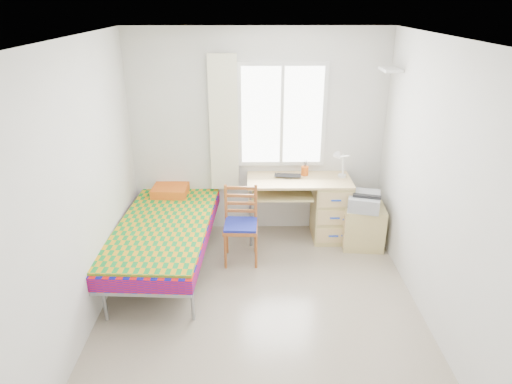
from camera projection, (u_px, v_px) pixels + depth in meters
floor at (260, 305)px, 4.66m from camera, size 3.50×3.50×0.00m
ceiling at (261, 38)px, 3.63m from camera, size 3.50×3.50×0.00m
wall_back at (258, 135)px, 5.75m from camera, size 3.20×0.00×3.20m
wall_left at (84, 189)px, 4.13m from camera, size 0.00×3.50×3.50m
wall_right at (435, 187)px, 4.16m from camera, size 0.00×3.50×3.50m
window at (282, 116)px, 5.64m from camera, size 1.10×0.04×1.30m
curtain at (224, 125)px, 5.63m from camera, size 0.35×0.05×1.70m
floating_shelf at (391, 70)px, 5.11m from camera, size 0.20×0.32×0.03m
bed at (165, 227)px, 5.25m from camera, size 1.14×2.26×0.96m
desk at (325, 206)px, 5.84m from camera, size 1.30×0.60×0.81m
chair at (241, 220)px, 5.31m from camera, size 0.41×0.41×0.91m
cabinet at (363, 226)px, 5.69m from camera, size 0.53×0.48×0.54m
printer at (364, 201)px, 5.52m from camera, size 0.47×0.51×0.18m
laptop at (287, 177)px, 5.70m from camera, size 0.35×0.25×0.03m
pen_cup at (305, 171)px, 5.79m from camera, size 0.12×0.12×0.11m
task_lamp at (340, 162)px, 5.55m from camera, size 0.22×0.32×0.39m
book at (283, 195)px, 5.77m from camera, size 0.20×0.26×0.02m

